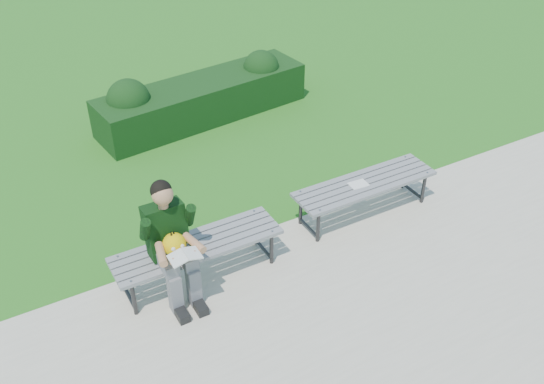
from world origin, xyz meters
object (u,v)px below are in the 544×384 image
Objects in this scene: seated_boy at (171,240)px; hedge at (200,97)px; bench_right at (365,186)px; paper_sheet at (358,184)px; bench_left at (197,248)px.

hedge is at bearing 62.34° from seated_boy.
seated_boy reaches higher than bench_right.
hedge is 3.36m from bench_right.
seated_boy is at bearing -176.17° from paper_sheet.
bench_left and bench_right have the same top height.
seated_boy is (-0.30, -0.09, 0.30)m from bench_left.
paper_sheet is (-0.10, -0.00, 0.06)m from bench_right.
bench_right is 0.12m from paper_sheet.
bench_left is 0.43m from seated_boy.
hedge is at bearing 102.10° from bench_right.
hedge is 3.90m from seated_boy.
hedge is 14.91× the size of paper_sheet.
bench_left is at bearing -178.26° from bench_right.
hedge reaches higher than bench_right.
bench_right is at bearing 0.00° from paper_sheet.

